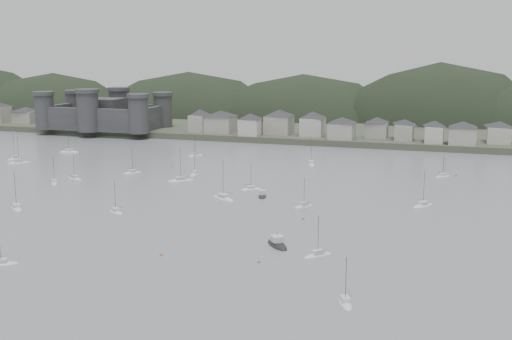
% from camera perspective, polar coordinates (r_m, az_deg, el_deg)
% --- Properties ---
extents(ground, '(900.00, 900.00, 0.00)m').
position_cam_1_polar(ground, '(145.14, -9.22, -7.67)').
color(ground, slate).
rests_on(ground, ground).
extents(far_shore_land, '(900.00, 250.00, 3.00)m').
position_cam_1_polar(far_shore_land, '(424.28, 9.20, 4.75)').
color(far_shore_land, '#383D2D').
rests_on(far_shore_land, ground).
extents(forested_ridge, '(851.55, 103.94, 102.57)m').
position_cam_1_polar(forested_ridge, '(400.02, 9.26, 2.53)').
color(forested_ridge, black).
rests_on(forested_ridge, ground).
extents(castle, '(66.00, 43.00, 20.00)m').
position_cam_1_polar(castle, '(355.10, -13.40, 4.96)').
color(castle, '#303133').
rests_on(castle, far_shore_land).
extents(waterfront_town, '(451.48, 28.46, 12.92)m').
position_cam_1_polar(waterfront_town, '(308.00, 15.36, 3.56)').
color(waterfront_town, gray).
rests_on(waterfront_town, far_shore_land).
extents(moored_fleet, '(220.72, 148.67, 13.53)m').
position_cam_1_polar(moored_fleet, '(211.38, -7.58, -1.69)').
color(moored_fleet, silver).
rests_on(moored_fleet, ground).
extents(motor_launch_near, '(8.21, 9.19, 4.16)m').
position_cam_1_polar(motor_launch_near, '(151.06, 1.92, -6.67)').
color(motor_launch_near, black).
rests_on(motor_launch_near, ground).
extents(motor_launch_far, '(4.15, 7.24, 3.65)m').
position_cam_1_polar(motor_launch_far, '(199.35, 0.56, -2.32)').
color(motor_launch_far, black).
rests_on(motor_launch_far, ground).
extents(mooring_buoys, '(174.26, 125.51, 0.70)m').
position_cam_1_polar(mooring_buoys, '(197.38, -1.29, -2.50)').
color(mooring_buoys, '#B0693A').
rests_on(mooring_buoys, ground).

